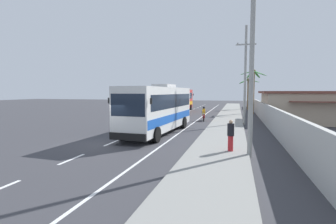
{
  "coord_description": "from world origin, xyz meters",
  "views": [
    {
      "loc": [
        7.74,
        -14.13,
        3.3
      ],
      "look_at": [
        2.53,
        4.89,
        1.7
      ],
      "focal_mm": 26.92,
      "sensor_mm": 36.0,
      "label": 1
    }
  ],
  "objects_px": {
    "utility_pole_nearest": "(252,49)",
    "roadside_building": "(329,107)",
    "motorcycle_beside_bus": "(204,115)",
    "pedestrian_near_kerb": "(231,135)",
    "palm_second": "(253,84)",
    "utility_pole_mid": "(245,74)",
    "coach_bus_foreground": "(159,108)",
    "coach_bus_far_lane": "(179,99)",
    "palm_nearest": "(248,87)"
  },
  "relations": [
    {
      "from": "coach_bus_foreground",
      "to": "roadside_building",
      "type": "xyz_separation_m",
      "value": [
        15.33,
        10.89,
        -0.34
      ]
    },
    {
      "from": "motorcycle_beside_bus",
      "to": "pedestrian_near_kerb",
      "type": "height_order",
      "value": "pedestrian_near_kerb"
    },
    {
      "from": "coach_bus_foreground",
      "to": "roadside_building",
      "type": "distance_m",
      "value": 18.81
    },
    {
      "from": "coach_bus_far_lane",
      "to": "pedestrian_near_kerb",
      "type": "height_order",
      "value": "coach_bus_far_lane"
    },
    {
      "from": "coach_bus_foreground",
      "to": "palm_second",
      "type": "distance_m",
      "value": 21.69
    },
    {
      "from": "palm_second",
      "to": "roadside_building",
      "type": "relative_size",
      "value": 0.48
    },
    {
      "from": "pedestrian_near_kerb",
      "to": "utility_pole_mid",
      "type": "height_order",
      "value": "utility_pole_mid"
    },
    {
      "from": "palm_second",
      "to": "roadside_building",
      "type": "height_order",
      "value": "palm_second"
    },
    {
      "from": "coach_bus_foreground",
      "to": "palm_second",
      "type": "relative_size",
      "value": 1.63
    },
    {
      "from": "coach_bus_foreground",
      "to": "roadside_building",
      "type": "relative_size",
      "value": 0.79
    },
    {
      "from": "pedestrian_near_kerb",
      "to": "palm_second",
      "type": "relative_size",
      "value": 0.26
    },
    {
      "from": "coach_bus_foreground",
      "to": "utility_pole_nearest",
      "type": "relative_size",
      "value": 1.03
    },
    {
      "from": "pedestrian_near_kerb",
      "to": "motorcycle_beside_bus",
      "type": "bearing_deg",
      "value": -2.0
    },
    {
      "from": "coach_bus_foreground",
      "to": "palm_second",
      "type": "height_order",
      "value": "palm_second"
    },
    {
      "from": "pedestrian_near_kerb",
      "to": "palm_nearest",
      "type": "height_order",
      "value": "palm_nearest"
    },
    {
      "from": "coach_bus_far_lane",
      "to": "motorcycle_beside_bus",
      "type": "distance_m",
      "value": 13.55
    },
    {
      "from": "utility_pole_nearest",
      "to": "palm_second",
      "type": "height_order",
      "value": "utility_pole_nearest"
    },
    {
      "from": "coach_bus_foreground",
      "to": "palm_nearest",
      "type": "bearing_deg",
      "value": 74.9
    },
    {
      "from": "roadside_building",
      "to": "motorcycle_beside_bus",
      "type": "bearing_deg",
      "value": -172.99
    },
    {
      "from": "coach_bus_foreground",
      "to": "coach_bus_far_lane",
      "type": "xyz_separation_m",
      "value": [
        -3.32,
        21.5,
        0.0
      ]
    },
    {
      "from": "coach_bus_far_lane",
      "to": "utility_pole_mid",
      "type": "relative_size",
      "value": 1.15
    },
    {
      "from": "pedestrian_near_kerb",
      "to": "roadside_building",
      "type": "xyz_separation_m",
      "value": [
        9.63,
        16.3,
        0.68
      ]
    },
    {
      "from": "pedestrian_near_kerb",
      "to": "palm_second",
      "type": "xyz_separation_m",
      "value": [
        2.56,
        25.32,
        3.47
      ]
    },
    {
      "from": "motorcycle_beside_bus",
      "to": "utility_pole_mid",
      "type": "distance_m",
      "value": 6.5
    },
    {
      "from": "pedestrian_near_kerb",
      "to": "utility_pole_nearest",
      "type": "distance_m",
      "value": 4.51
    },
    {
      "from": "coach_bus_foreground",
      "to": "motorcycle_beside_bus",
      "type": "xyz_separation_m",
      "value": [
        2.4,
        9.3,
        -1.38
      ]
    },
    {
      "from": "palm_nearest",
      "to": "roadside_building",
      "type": "height_order",
      "value": "palm_nearest"
    },
    {
      "from": "utility_pole_nearest",
      "to": "utility_pole_mid",
      "type": "distance_m",
      "value": 13.08
    },
    {
      "from": "utility_pole_nearest",
      "to": "roadside_building",
      "type": "relative_size",
      "value": 0.76
    },
    {
      "from": "utility_pole_mid",
      "to": "roadside_building",
      "type": "bearing_deg",
      "value": 23.13
    },
    {
      "from": "roadside_building",
      "to": "coach_bus_foreground",
      "type": "bearing_deg",
      "value": -144.62
    },
    {
      "from": "coach_bus_far_lane",
      "to": "utility_pole_mid",
      "type": "height_order",
      "value": "utility_pole_mid"
    },
    {
      "from": "coach_bus_foreground",
      "to": "utility_pole_mid",
      "type": "xyz_separation_m",
      "value": [
        6.73,
        7.21,
        3.0
      ]
    },
    {
      "from": "palm_second",
      "to": "roadside_building",
      "type": "distance_m",
      "value": 11.79
    },
    {
      "from": "coach_bus_far_lane",
      "to": "utility_pole_nearest",
      "type": "bearing_deg",
      "value": -69.98
    },
    {
      "from": "motorcycle_beside_bus",
      "to": "roadside_building",
      "type": "xyz_separation_m",
      "value": [
        12.93,
        1.59,
        1.04
      ]
    },
    {
      "from": "palm_nearest",
      "to": "roadside_building",
      "type": "bearing_deg",
      "value": -68.11
    },
    {
      "from": "utility_pole_nearest",
      "to": "roadside_building",
      "type": "distance_m",
      "value": 19.23
    },
    {
      "from": "coach_bus_far_lane",
      "to": "roadside_building",
      "type": "distance_m",
      "value": 21.47
    },
    {
      "from": "utility_pole_mid",
      "to": "roadside_building",
      "type": "distance_m",
      "value": 9.94
    },
    {
      "from": "motorcycle_beside_bus",
      "to": "roadside_building",
      "type": "height_order",
      "value": "roadside_building"
    },
    {
      "from": "coach_bus_foreground",
      "to": "pedestrian_near_kerb",
      "type": "distance_m",
      "value": 7.93
    },
    {
      "from": "palm_nearest",
      "to": "palm_second",
      "type": "relative_size",
      "value": 0.88
    },
    {
      "from": "motorcycle_beside_bus",
      "to": "palm_nearest",
      "type": "distance_m",
      "value": 21.06
    },
    {
      "from": "coach_bus_foreground",
      "to": "motorcycle_beside_bus",
      "type": "relative_size",
      "value": 5.45
    },
    {
      "from": "palm_second",
      "to": "roadside_building",
      "type": "xyz_separation_m",
      "value": [
        7.07,
        -9.02,
        -2.78
      ]
    },
    {
      "from": "utility_pole_mid",
      "to": "palm_second",
      "type": "height_order",
      "value": "utility_pole_mid"
    },
    {
      "from": "pedestrian_near_kerb",
      "to": "utility_pole_nearest",
      "type": "xyz_separation_m",
      "value": [
        0.95,
        -0.46,
        4.38
      ]
    },
    {
      "from": "coach_bus_far_lane",
      "to": "pedestrian_near_kerb",
      "type": "bearing_deg",
      "value": -71.46
    },
    {
      "from": "pedestrian_near_kerb",
      "to": "palm_nearest",
      "type": "distance_m",
      "value": 34.95
    }
  ]
}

